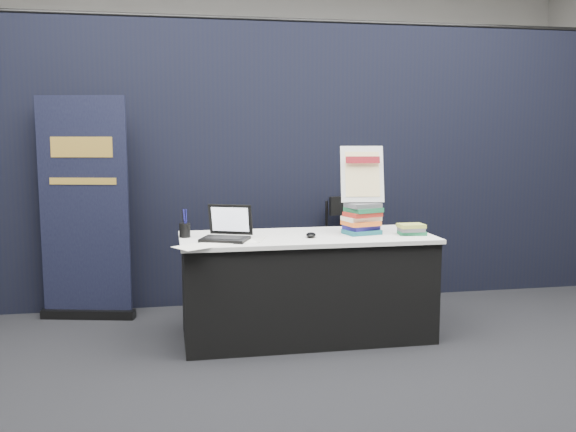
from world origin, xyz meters
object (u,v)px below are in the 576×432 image
(book_stack_short, at_px, (411,230))
(stacking_chair, at_px, (354,246))
(book_stack_tall, at_px, (363,218))
(info_sign, at_px, (362,175))
(display_table, at_px, (306,286))
(laptop, at_px, (224,232))
(pullup_banner, at_px, (85,222))

(book_stack_short, height_order, stacking_chair, stacking_chair)
(book_stack_tall, distance_m, stacking_chair, 0.86)
(book_stack_short, relative_size, info_sign, 0.46)
(display_table, bearing_deg, book_stack_short, -9.58)
(display_table, height_order, laptop, laptop)
(pullup_banner, bearing_deg, info_sign, -7.48)
(book_stack_short, xyz_separation_m, stacking_chair, (-0.16, 0.88, -0.27))
(laptop, height_order, book_stack_short, laptop)
(display_table, relative_size, book_stack_tall, 6.35)
(stacking_chair, bearing_deg, book_stack_tall, -122.44)
(book_stack_short, height_order, pullup_banner, pullup_banner)
(book_stack_short, bearing_deg, laptop, 178.20)
(info_sign, bearing_deg, pullup_banner, 167.62)
(laptop, distance_m, stacking_chair, 1.47)
(display_table, xyz_separation_m, laptop, (-0.60, -0.08, 0.43))
(pullup_banner, bearing_deg, book_stack_tall, -8.22)
(book_stack_tall, height_order, info_sign, info_sign)
(laptop, xyz_separation_m, pullup_banner, (-1.02, 0.87, -0.02))
(stacking_chair, bearing_deg, info_sign, -122.93)
(laptop, distance_m, info_sign, 1.08)
(pullup_banner, bearing_deg, stacking_chair, 12.43)
(info_sign, bearing_deg, stacking_chair, 85.74)
(book_stack_tall, height_order, book_stack_short, book_stack_tall)
(pullup_banner, bearing_deg, display_table, -12.54)
(book_stack_tall, relative_size, info_sign, 0.67)
(pullup_banner, distance_m, stacking_chair, 2.21)
(laptop, relative_size, info_sign, 0.88)
(display_table, bearing_deg, laptop, -172.03)
(info_sign, xyz_separation_m, pullup_banner, (-2.03, 0.78, -0.40))
(laptop, distance_m, pullup_banner, 1.34)
(display_table, bearing_deg, book_stack_tall, -2.52)
(stacking_chair, bearing_deg, display_table, -147.86)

